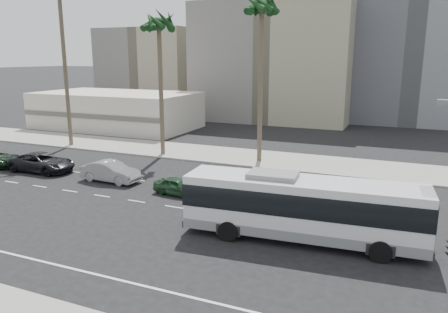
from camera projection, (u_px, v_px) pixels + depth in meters
The scene contains 13 objects.
ground at pixel (259, 220), 26.71m from camera, with size 700.00×700.00×0.00m, color black.
sidewalk_north at pixel (311, 163), 40.57m from camera, with size 120.00×7.00×0.15m, color gray.
commercial_low at pixel (117, 110), 60.92m from camera, with size 22.00×12.16×5.00m.
midrise_beige_west at pixel (278, 62), 69.57m from camera, with size 24.00×18.00×18.00m, color gray.
midrise_gray_center at pixel (415, 36), 67.27m from camera, with size 20.00×20.00×26.00m, color #5B5D65.
midrise_beige_far at pixel (157, 69), 84.35m from camera, with size 18.00×16.00×15.00m, color gray.
civic_tower at pixel (399, 4), 242.58m from camera, with size 42.00×42.00×129.00m.
city_bus at pixel (302, 206), 23.39m from camera, with size 13.11×3.85×3.72m.
car_a at pixel (178, 186), 31.46m from camera, with size 3.78×1.52×1.29m, color #1F4226.
car_b at pixel (111, 172), 34.79m from camera, with size 5.02×1.75×1.65m, color gray.
car_c at pixel (42, 162), 37.86m from camera, with size 5.97×2.75×1.66m, color black.
palm_near at pixel (262, 10), 38.31m from camera, with size 4.57×4.57×15.41m.
palm_mid at pixel (159, 26), 41.47m from camera, with size 4.58×4.58×14.16m.
Camera 1 is at (7.91, -23.94, 9.89)m, focal length 34.55 mm.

